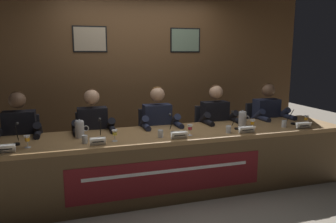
{
  "coord_description": "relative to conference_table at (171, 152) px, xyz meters",
  "views": [
    {
      "loc": [
        -1.11,
        -3.55,
        1.65
      ],
      "look_at": [
        0.0,
        0.0,
        0.97
      ],
      "focal_mm": 34.51,
      "sensor_mm": 36.0,
      "label": 1
    }
  ],
  "objects": [
    {
      "name": "microphone_center",
      "position": [
        0.05,
        0.09,
        0.28
      ],
      "size": [
        0.06,
        0.17,
        0.22
      ],
      "color": "black",
      "rests_on": "conference_table"
    },
    {
      "name": "chair_left",
      "position": [
        -0.83,
        0.72,
        -0.08
      ],
      "size": [
        0.44,
        0.45,
        0.89
      ],
      "color": "black",
      "rests_on": "ground_plane"
    },
    {
      "name": "water_cup_right",
      "position": [
        0.67,
        -0.12,
        0.25
      ],
      "size": [
        0.06,
        0.06,
        0.08
      ],
      "color": "silver",
      "rests_on": "conference_table"
    },
    {
      "name": "nameplate_left",
      "position": [
        -0.84,
        -0.19,
        0.25
      ],
      "size": [
        0.16,
        0.06,
        0.08
      ],
      "color": "white",
      "rests_on": "conference_table"
    },
    {
      "name": "microphone_far_left",
      "position": [
        -1.63,
        0.1,
        0.28
      ],
      "size": [
        0.06,
        0.17,
        0.22
      ],
      "color": "black",
      "rests_on": "conference_table"
    },
    {
      "name": "chair_center",
      "position": [
        0.0,
        0.72,
        -0.08
      ],
      "size": [
        0.44,
        0.45,
        0.89
      ],
      "color": "black",
      "rests_on": "ground_plane"
    },
    {
      "name": "microphone_far_right",
      "position": [
        1.7,
        0.08,
        0.28
      ],
      "size": [
        0.06,
        0.17,
        0.22
      ],
      "color": "black",
      "rests_on": "conference_table"
    },
    {
      "name": "panelist_far_right",
      "position": [
        1.67,
        0.52,
        0.19
      ],
      "size": [
        0.51,
        0.48,
        1.22
      ],
      "color": "black",
      "rests_on": "ground_plane"
    },
    {
      "name": "chair_far_left",
      "position": [
        -1.67,
        0.72,
        -0.08
      ],
      "size": [
        0.44,
        0.45,
        0.89
      ],
      "color": "black",
      "rests_on": "ground_plane"
    },
    {
      "name": "panelist_left",
      "position": [
        -0.83,
        0.52,
        0.19
      ],
      "size": [
        0.51,
        0.48,
        1.22
      ],
      "color": "black",
      "rests_on": "ground_plane"
    },
    {
      "name": "water_cup_far_right",
      "position": [
        1.48,
        -0.06,
        0.25
      ],
      "size": [
        0.06,
        0.06,
        0.08
      ],
      "color": "silver",
      "rests_on": "conference_table"
    },
    {
      "name": "nameplate_far_right",
      "position": [
        1.67,
        -0.2,
        0.25
      ],
      "size": [
        0.2,
        0.06,
        0.08
      ],
      "color": "white",
      "rests_on": "conference_table"
    },
    {
      "name": "nameplate_center",
      "position": [
        0.03,
        -0.2,
        0.25
      ],
      "size": [
        0.18,
        0.06,
        0.08
      ],
      "color": "white",
      "rests_on": "conference_table"
    },
    {
      "name": "water_pitcher_right_side",
      "position": [
        1.01,
        0.14,
        0.31
      ],
      "size": [
        0.15,
        0.1,
        0.21
      ],
      "color": "silver",
      "rests_on": "conference_table"
    },
    {
      "name": "panelist_center",
      "position": [
        0.0,
        0.52,
        0.19
      ],
      "size": [
        0.51,
        0.48,
        1.22
      ],
      "color": "black",
      "rests_on": "ground_plane"
    },
    {
      "name": "microphone_left",
      "position": [
        -0.78,
        0.07,
        0.28
      ],
      "size": [
        0.06,
        0.17,
        0.22
      ],
      "color": "black",
      "rests_on": "conference_table"
    },
    {
      "name": "water_cup_center",
      "position": [
        -0.15,
        -0.08,
        0.25
      ],
      "size": [
        0.06,
        0.06,
        0.08
      ],
      "color": "silver",
      "rests_on": "conference_table"
    },
    {
      "name": "juice_glass_far_right",
      "position": [
        1.83,
        -0.04,
        0.3
      ],
      "size": [
        0.06,
        0.06,
        0.12
      ],
      "color": "white",
      "rests_on": "conference_table"
    },
    {
      "name": "juice_glass_left",
      "position": [
        -0.66,
        -0.09,
        0.3
      ],
      "size": [
        0.06,
        0.06,
        0.12
      ],
      "color": "white",
      "rests_on": "conference_table"
    },
    {
      "name": "panelist_right",
      "position": [
        0.84,
        0.52,
        0.19
      ],
      "size": [
        0.51,
        0.48,
        1.22
      ],
      "color": "black",
      "rests_on": "ground_plane"
    },
    {
      "name": "juice_glass_far_left",
      "position": [
        -1.52,
        -0.07,
        0.3
      ],
      "size": [
        0.06,
        0.06,
        0.12
      ],
      "color": "white",
      "rests_on": "conference_table"
    },
    {
      "name": "water_pitcher_left_side",
      "position": [
        -1.0,
        0.18,
        0.31
      ],
      "size": [
        0.15,
        0.1,
        0.21
      ],
      "color": "silver",
      "rests_on": "conference_table"
    },
    {
      "name": "chair_far_right",
      "position": [
        1.67,
        0.72,
        -0.08
      ],
      "size": [
        0.44,
        0.45,
        0.89
      ],
      "color": "black",
      "rests_on": "ground_plane"
    },
    {
      "name": "ground_plane",
      "position": [
        0.0,
        0.12,
        -0.51
      ],
      "size": [
        12.0,
        12.0,
        0.0
      ],
      "primitive_type": "plane",
      "color": "gray"
    },
    {
      "name": "juice_glass_right",
      "position": [
        1.03,
        -0.07,
        0.3
      ],
      "size": [
        0.06,
        0.06,
        0.12
      ],
      "color": "white",
      "rests_on": "conference_table"
    },
    {
      "name": "panelist_far_left",
      "position": [
        -1.67,
        0.52,
        0.19
      ],
      "size": [
        0.51,
        0.48,
        1.22
      ],
      "color": "black",
      "rests_on": "ground_plane"
    },
    {
      "name": "juice_glass_center",
      "position": [
        0.2,
        -0.1,
        0.3
      ],
      "size": [
        0.06,
        0.06,
        0.12
      ],
      "color": "white",
      "rests_on": "conference_table"
    },
    {
      "name": "microphone_right",
      "position": [
        0.85,
        0.05,
        0.28
      ],
      "size": [
        0.06,
        0.17,
        0.22
      ],
      "color": "black",
      "rests_on": "conference_table"
    },
    {
      "name": "nameplate_far_left",
      "position": [
        -1.69,
        -0.19,
        0.25
      ],
      "size": [
        0.16,
        0.06,
        0.08
      ],
      "color": "white",
      "rests_on": "conference_table"
    },
    {
      "name": "conference_table",
      "position": [
        0.0,
        0.0,
        0.0
      ],
      "size": [
        4.47,
        0.83,
        0.72
      ],
      "color": "olive",
      "rests_on": "ground_plane"
    },
    {
      "name": "water_cup_left",
      "position": [
        -0.96,
        -0.07,
        0.25
      ],
      "size": [
        0.06,
        0.06,
        0.08
      ],
      "color": "silver",
      "rests_on": "conference_table"
    },
    {
      "name": "wall_back_panelled",
      "position": [
        0.0,
        1.66,
        0.79
      ],
      "size": [
        5.67,
        0.14,
        2.6
      ],
      "color": "brown",
      "rests_on": "ground_plane"
    },
    {
      "name": "nameplate_right",
      "position": [
        0.87,
        -0.19,
        0.25
      ],
      "size": [
        0.2,
        0.06,
        0.08
      ],
      "color": "white",
      "rests_on": "conference_table"
    },
    {
      "name": "chair_right",
      "position": [
        0.84,
        0.72,
        -0.08
      ],
      "size": [
        0.44,
        0.45,
        0.89
      ],
      "color": "black",
      "rests_on": "ground_plane"
    }
  ]
}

